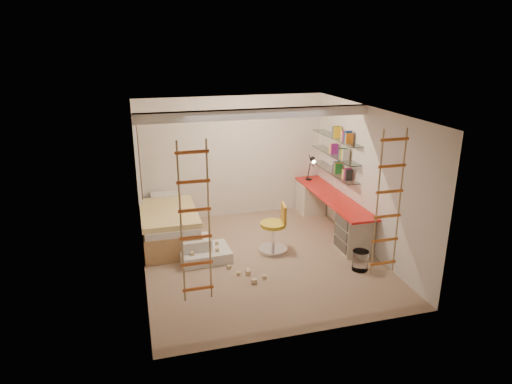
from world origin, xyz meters
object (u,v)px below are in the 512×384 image
object	(u,v)px
swivel_chair	(275,234)
play_platform	(202,251)
bed	(169,224)
desk	(331,211)

from	to	relation	value
swivel_chair	play_platform	xyz separation A→B (m)	(-1.33, 0.03, -0.18)
swivel_chair	play_platform	size ratio (longest dim) A/B	1.00
swivel_chair	bed	bearing A→B (deg)	151.55
swivel_chair	play_platform	bearing A→B (deg)	178.74
bed	play_platform	world-z (taller)	bed
bed	swivel_chair	distance (m)	2.06
bed	play_platform	size ratio (longest dim) A/B	2.23
bed	swivel_chair	bearing A→B (deg)	-28.45
bed	play_platform	bearing A→B (deg)	-63.14
desk	bed	xyz separation A→B (m)	(-3.20, 0.36, -0.07)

